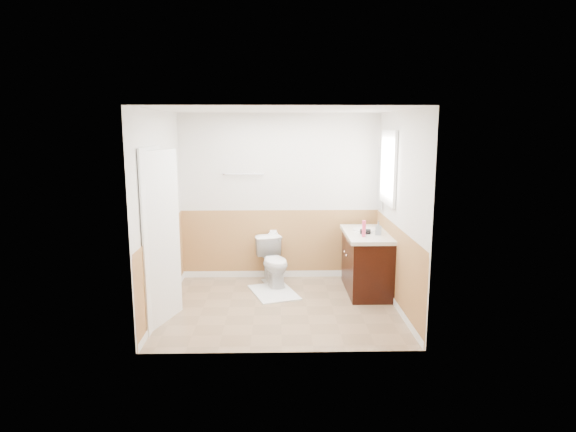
{
  "coord_description": "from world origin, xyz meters",
  "views": [
    {
      "loc": [
        -0.05,
        -6.03,
        2.31
      ],
      "look_at": [
        0.1,
        0.25,
        1.15
      ],
      "focal_mm": 30.6,
      "sensor_mm": 36.0,
      "label": 1
    }
  ],
  "objects_px": {
    "vanity_cabinet": "(367,264)",
    "lotion_bottle": "(364,229)",
    "soap_dispenser": "(378,228)",
    "bath_mat": "(274,292)",
    "toilet": "(274,262)"
  },
  "relations": [
    {
      "from": "bath_mat",
      "to": "lotion_bottle",
      "type": "relative_size",
      "value": 3.64
    },
    {
      "from": "bath_mat",
      "to": "lotion_bottle",
      "type": "distance_m",
      "value": 1.55
    },
    {
      "from": "bath_mat",
      "to": "vanity_cabinet",
      "type": "distance_m",
      "value": 1.36
    },
    {
      "from": "lotion_bottle",
      "to": "soap_dispenser",
      "type": "xyz_separation_m",
      "value": [
        0.22,
        0.12,
        -0.02
      ]
    },
    {
      "from": "toilet",
      "to": "lotion_bottle",
      "type": "height_order",
      "value": "lotion_bottle"
    },
    {
      "from": "lotion_bottle",
      "to": "soap_dispenser",
      "type": "distance_m",
      "value": 0.25
    },
    {
      "from": "toilet",
      "to": "soap_dispenser",
      "type": "distance_m",
      "value": 1.61
    },
    {
      "from": "soap_dispenser",
      "to": "bath_mat",
      "type": "bearing_deg",
      "value": 176.6
    },
    {
      "from": "vanity_cabinet",
      "to": "lotion_bottle",
      "type": "bearing_deg",
      "value": -110.87
    },
    {
      "from": "vanity_cabinet",
      "to": "lotion_bottle",
      "type": "distance_m",
      "value": 0.63
    },
    {
      "from": "toilet",
      "to": "lotion_bottle",
      "type": "relative_size",
      "value": 3.17
    },
    {
      "from": "toilet",
      "to": "soap_dispenser",
      "type": "height_order",
      "value": "soap_dispenser"
    },
    {
      "from": "bath_mat",
      "to": "lotion_bottle",
      "type": "height_order",
      "value": "lotion_bottle"
    },
    {
      "from": "lotion_bottle",
      "to": "vanity_cabinet",
      "type": "bearing_deg",
      "value": 69.13
    },
    {
      "from": "bath_mat",
      "to": "lotion_bottle",
      "type": "xyz_separation_m",
      "value": [
        1.21,
        -0.2,
        0.95
      ]
    }
  ]
}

